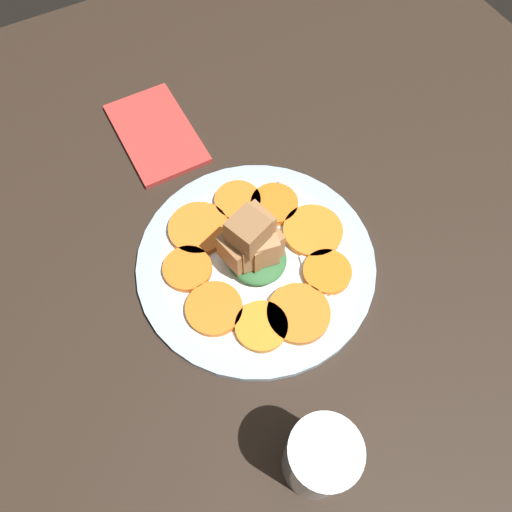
% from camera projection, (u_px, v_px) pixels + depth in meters
% --- Properties ---
extents(table_slab, '(1.20, 1.20, 0.02)m').
position_uv_depth(table_slab, '(256.00, 267.00, 0.64)').
color(table_slab, black).
rests_on(table_slab, ground).
extents(plate, '(0.30, 0.30, 0.01)m').
position_uv_depth(plate, '(256.00, 262.00, 0.63)').
color(plate, '#99B7D1').
rests_on(plate, table_slab).
extents(carrot_slice_0, '(0.06, 0.06, 0.01)m').
position_uv_depth(carrot_slice_0, '(188.00, 269.00, 0.61)').
color(carrot_slice_0, orange).
rests_on(carrot_slice_0, plate).
extents(carrot_slice_1, '(0.07, 0.07, 0.01)m').
position_uv_depth(carrot_slice_1, '(214.00, 309.00, 0.58)').
color(carrot_slice_1, orange).
rests_on(carrot_slice_1, plate).
extents(carrot_slice_2, '(0.06, 0.06, 0.01)m').
position_uv_depth(carrot_slice_2, '(261.00, 326.00, 0.57)').
color(carrot_slice_2, orange).
rests_on(carrot_slice_2, plate).
extents(carrot_slice_3, '(0.07, 0.07, 0.01)m').
position_uv_depth(carrot_slice_3, '(298.00, 313.00, 0.58)').
color(carrot_slice_3, orange).
rests_on(carrot_slice_3, plate).
extents(carrot_slice_4, '(0.06, 0.06, 0.01)m').
position_uv_depth(carrot_slice_4, '(327.00, 272.00, 0.61)').
color(carrot_slice_4, orange).
rests_on(carrot_slice_4, plate).
extents(carrot_slice_5, '(0.08, 0.08, 0.01)m').
position_uv_depth(carrot_slice_5, '(311.00, 228.00, 0.64)').
color(carrot_slice_5, orange).
rests_on(carrot_slice_5, plate).
extents(carrot_slice_6, '(0.06, 0.06, 0.01)m').
position_uv_depth(carrot_slice_6, '(274.00, 204.00, 0.65)').
color(carrot_slice_6, orange).
rests_on(carrot_slice_6, plate).
extents(carrot_slice_7, '(0.06, 0.06, 0.01)m').
position_uv_depth(carrot_slice_7, '(238.00, 201.00, 0.66)').
color(carrot_slice_7, orange).
rests_on(carrot_slice_7, plate).
extents(carrot_slice_8, '(0.08, 0.08, 0.01)m').
position_uv_depth(carrot_slice_8, '(198.00, 228.00, 0.64)').
color(carrot_slice_8, orange).
rests_on(carrot_slice_8, plate).
extents(center_pile, '(0.08, 0.08, 0.09)m').
position_uv_depth(center_pile, '(253.00, 243.00, 0.59)').
color(center_pile, '#2D6033').
rests_on(center_pile, plate).
extents(fork, '(0.18, 0.06, 0.00)m').
position_uv_depth(fork, '(302.00, 238.00, 0.63)').
color(fork, silver).
rests_on(fork, plate).
extents(water_glass, '(0.07, 0.07, 0.11)m').
position_uv_depth(water_glass, '(319.00, 458.00, 0.47)').
color(water_glass, silver).
rests_on(water_glass, table_slab).
extents(napkin, '(0.17, 0.10, 0.01)m').
position_uv_depth(napkin, '(156.00, 133.00, 0.73)').
color(napkin, '#B2332D').
rests_on(napkin, table_slab).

